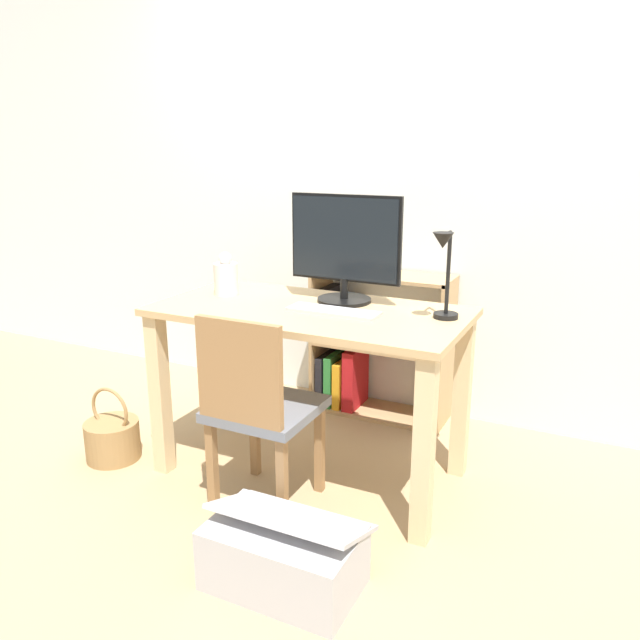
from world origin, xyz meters
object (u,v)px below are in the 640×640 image
object	(u,v)px
monitor	(345,245)
chair	(258,405)
keyboard	(333,312)
bookshelf	(359,349)
basket	(112,438)
storage_box	(284,554)
vase	(226,277)
desk_lamp	(445,267)

from	to	relation	value
monitor	chair	size ratio (longest dim) A/B	0.61
chair	keyboard	bearing A→B (deg)	71.24
bookshelf	basket	size ratio (longest dim) A/B	2.21
bookshelf	storage_box	world-z (taller)	bookshelf
vase	storage_box	size ratio (longest dim) A/B	0.38
bookshelf	basket	distance (m)	1.36
vase	bookshelf	world-z (taller)	vase
vase	basket	world-z (taller)	vase
desk_lamp	basket	world-z (taller)	desk_lamp
storage_box	monitor	bearing A→B (deg)	101.58
monitor	bookshelf	distance (m)	0.89
desk_lamp	keyboard	bearing A→B (deg)	-169.89
basket	storage_box	world-z (taller)	basket
keyboard	bookshelf	xyz separation A→B (m)	(-0.20, 0.77, -0.43)
monitor	basket	world-z (taller)	monitor
keyboard	bookshelf	world-z (taller)	bookshelf
monitor	vase	world-z (taller)	monitor
monitor	chair	world-z (taller)	monitor
monitor	bookshelf	size ratio (longest dim) A/B	0.64
bookshelf	storage_box	bearing A→B (deg)	-76.80
keyboard	basket	bearing A→B (deg)	-165.12
vase	storage_box	bearing A→B (deg)	-46.78
bookshelf	storage_box	size ratio (longest dim) A/B	1.53
monitor	keyboard	world-z (taller)	monitor
vase	desk_lamp	world-z (taller)	desk_lamp
basket	storage_box	distance (m)	1.24
chair	basket	size ratio (longest dim) A/B	2.33
keyboard	bookshelf	size ratio (longest dim) A/B	0.49
keyboard	vase	distance (m)	0.60
desk_lamp	bookshelf	world-z (taller)	desk_lamp
monitor	vase	size ratio (longest dim) A/B	2.57
chair	bookshelf	world-z (taller)	chair
bookshelf	chair	bearing A→B (deg)	-88.76
vase	basket	bearing A→B (deg)	-140.42
basket	monitor	bearing A→B (deg)	25.72
monitor	keyboard	distance (m)	0.32
keyboard	desk_lamp	size ratio (longest dim) A/B	1.09
keyboard	desk_lamp	distance (m)	0.49
monitor	bookshelf	world-z (taller)	monitor
desk_lamp	monitor	bearing A→B (deg)	165.32
vase	bookshelf	bearing A→B (deg)	60.30
monitor	basket	size ratio (longest dim) A/B	1.43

